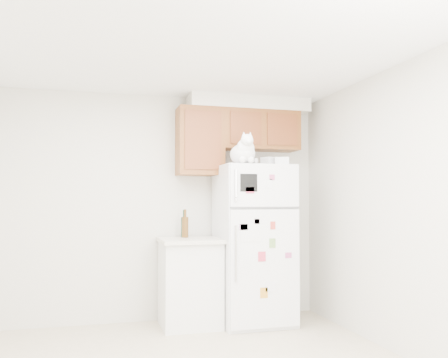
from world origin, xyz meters
name	(u,v)px	position (x,y,z in m)	size (l,w,h in m)	color
room_shell	(196,154)	(0.12, 0.24, 1.67)	(3.84, 4.04, 2.52)	beige
refrigerator	(254,244)	(1.05, 1.61, 0.85)	(0.76, 0.78, 1.70)	white
base_counter	(190,282)	(0.36, 1.68, 0.46)	(0.64, 0.64, 0.92)	white
cat	(244,152)	(0.86, 1.36, 1.82)	(0.31, 0.46, 0.32)	white
storage_box_back	(270,162)	(1.26, 1.63, 1.75)	(0.18, 0.13, 0.10)	white
storage_box_front	(282,161)	(1.33, 1.48, 1.74)	(0.15, 0.11, 0.09)	white
bottle_green	(184,224)	(0.33, 1.83, 1.07)	(0.07, 0.07, 0.30)	#19381E
bottle_amber	(185,223)	(0.33, 1.80, 1.07)	(0.07, 0.07, 0.31)	#593814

